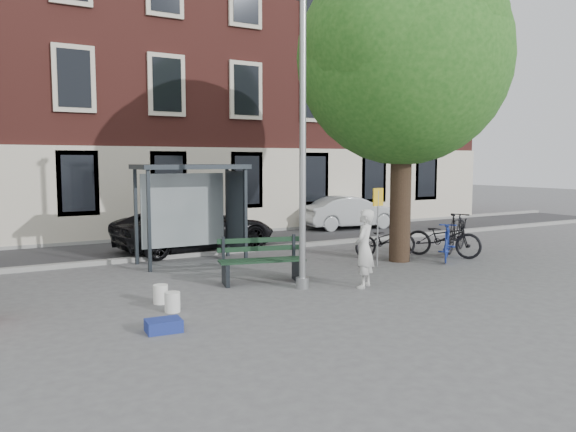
# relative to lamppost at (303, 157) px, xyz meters

# --- Properties ---
(ground) EXTENTS (90.00, 90.00, 0.00)m
(ground) POSITION_rel_lamppost_xyz_m (0.00, 0.00, -2.78)
(ground) COLOR #4C4C4F
(ground) RESTS_ON ground
(road) EXTENTS (40.00, 4.00, 0.01)m
(road) POSITION_rel_lamppost_xyz_m (0.00, 7.00, -2.78)
(road) COLOR #28282B
(road) RESTS_ON ground
(curb_near) EXTENTS (40.00, 0.25, 0.12)m
(curb_near) POSITION_rel_lamppost_xyz_m (0.00, 5.00, -2.72)
(curb_near) COLOR gray
(curb_near) RESTS_ON ground
(curb_far) EXTENTS (40.00, 0.25, 0.12)m
(curb_far) POSITION_rel_lamppost_xyz_m (0.00, 9.00, -2.72)
(curb_far) COLOR gray
(curb_far) RESTS_ON ground
(building_row) EXTENTS (30.00, 8.00, 14.00)m
(building_row) POSITION_rel_lamppost_xyz_m (0.00, 13.00, 4.22)
(building_row) COLOR brown
(building_row) RESTS_ON ground
(lamppost) EXTENTS (0.28, 0.35, 6.11)m
(lamppost) POSITION_rel_lamppost_xyz_m (0.00, 0.00, 0.00)
(lamppost) COLOR #9EA0A3
(lamppost) RESTS_ON ground
(tree_right) EXTENTS (5.76, 5.60, 8.20)m
(tree_right) POSITION_rel_lamppost_xyz_m (4.01, 1.38, 2.83)
(tree_right) COLOR black
(tree_right) RESTS_ON ground
(bus_shelter) EXTENTS (2.85, 1.45, 2.62)m
(bus_shelter) POSITION_rel_lamppost_xyz_m (-0.61, 4.11, -0.87)
(bus_shelter) COLOR #1E2328
(bus_shelter) RESTS_ON ground
(painter) EXTENTS (0.74, 0.69, 1.69)m
(painter) POSITION_rel_lamppost_xyz_m (1.20, -0.57, -1.94)
(painter) COLOR silver
(painter) RESTS_ON ground
(bench) EXTENTS (1.99, 1.05, 0.98)m
(bench) POSITION_rel_lamppost_xyz_m (-0.48, 0.97, -2.33)
(bench) COLOR #1E2328
(bench) RESTS_ON ground
(bike_a) EXTENTS (1.96, 1.06, 0.98)m
(bike_a) POSITION_rel_lamppost_xyz_m (4.10, 2.21, -2.29)
(bike_a) COLOR black
(bike_a) RESTS_ON ground
(bike_b) EXTENTS (1.58, 1.49, 1.02)m
(bike_b) POSITION_rel_lamppost_xyz_m (5.17, 0.92, -2.28)
(bike_b) COLOR navy
(bike_b) RESTS_ON ground
(bike_c) EXTENTS (1.73, 2.19, 1.11)m
(bike_c) POSITION_rel_lamppost_xyz_m (5.53, 1.40, -2.23)
(bike_c) COLOR black
(bike_c) RESTS_ON ground
(bike_d) EXTENTS (1.99, 1.42, 1.18)m
(bike_d) POSITION_rel_lamppost_xyz_m (6.50, 1.85, -2.19)
(bike_d) COLOR black
(bike_d) RESTS_ON ground
(car_dark) EXTENTS (5.13, 2.78, 1.37)m
(car_dark) POSITION_rel_lamppost_xyz_m (-0.12, 6.00, -2.10)
(car_dark) COLOR black
(car_dark) RESTS_ON ground
(car_silver) EXTENTS (4.12, 1.87, 1.31)m
(car_silver) POSITION_rel_lamppost_xyz_m (7.25, 8.17, -2.13)
(car_silver) COLOR #AEB2B6
(car_silver) RESTS_ON ground
(blue_crate) EXTENTS (0.58, 0.44, 0.20)m
(blue_crate) POSITION_rel_lamppost_xyz_m (-3.50, -1.50, -2.68)
(blue_crate) COLOR navy
(blue_crate) RESTS_ON ground
(bucket_b) EXTENTS (0.34, 0.34, 0.36)m
(bucket_b) POSITION_rel_lamppost_xyz_m (-3.00, 0.27, -2.60)
(bucket_b) COLOR white
(bucket_b) RESTS_ON ground
(bucket_c) EXTENTS (0.35, 0.35, 0.36)m
(bucket_c) POSITION_rel_lamppost_xyz_m (-3.00, -0.43, -2.60)
(bucket_c) COLOR silver
(bucket_c) RESTS_ON ground
(notice_sign) EXTENTS (0.35, 0.07, 2.02)m
(notice_sign) POSITION_rel_lamppost_xyz_m (3.00, 1.21, -1.30)
(notice_sign) COLOR #9EA0A3
(notice_sign) RESTS_ON ground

